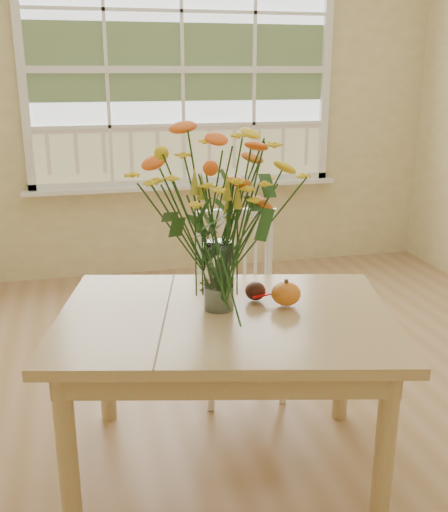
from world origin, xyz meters
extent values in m
cube|color=#A98052|center=(0.00, 0.00, -0.01)|extent=(4.00, 4.50, 0.01)
cube|color=#CEBC83|center=(0.00, 2.25, 1.35)|extent=(4.00, 0.02, 2.70)
cube|color=silver|center=(0.00, 2.23, 1.55)|extent=(2.20, 0.00, 1.60)
cube|color=white|center=(0.00, 2.18, 0.69)|extent=(2.42, 0.12, 0.03)
cube|color=tan|center=(-0.30, -0.30, 0.65)|extent=(1.42, 1.16, 0.04)
cube|color=tan|center=(-0.30, -0.30, 0.58)|extent=(1.28, 1.01, 0.10)
cylinder|color=tan|center=(-0.91, -0.52, 0.31)|extent=(0.07, 0.07, 0.63)
cylinder|color=tan|center=(-0.74, 0.17, 0.31)|extent=(0.07, 0.07, 0.63)
cylinder|color=tan|center=(0.14, -0.77, 0.31)|extent=(0.07, 0.07, 0.63)
cylinder|color=tan|center=(0.30, -0.08, 0.31)|extent=(0.07, 0.07, 0.63)
cube|color=white|center=(-0.08, 0.28, 0.42)|extent=(0.43, 0.41, 0.05)
cube|color=white|center=(-0.07, 0.43, 0.65)|extent=(0.41, 0.06, 0.46)
cylinder|color=white|center=(-0.25, 0.14, 0.20)|extent=(0.03, 0.03, 0.40)
cylinder|color=white|center=(-0.23, 0.43, 0.20)|extent=(0.03, 0.03, 0.40)
cylinder|color=white|center=(0.06, 0.12, 0.20)|extent=(0.03, 0.03, 0.40)
cylinder|color=white|center=(0.08, 0.41, 0.20)|extent=(0.03, 0.03, 0.40)
cylinder|color=white|center=(-0.31, -0.25, 0.80)|extent=(0.12, 0.12, 0.26)
ellipsoid|color=orange|center=(-0.06, -0.28, 0.71)|extent=(0.12, 0.12, 0.09)
cylinder|color=#CCB78C|center=(-0.32, -0.18, 0.68)|extent=(0.06, 0.06, 0.01)
ellipsoid|color=brown|center=(-0.32, -0.18, 0.71)|extent=(0.09, 0.07, 0.06)
ellipsoid|color=#38160F|center=(-0.16, -0.20, 0.71)|extent=(0.08, 0.08, 0.07)
camera|label=1|loc=(-0.81, -2.32, 1.54)|focal=42.00mm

